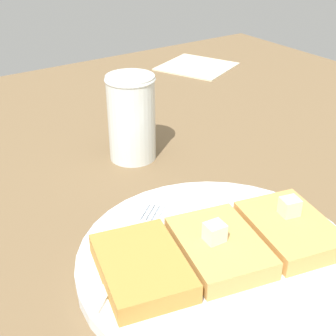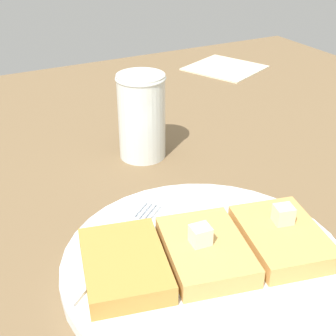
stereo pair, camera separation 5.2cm
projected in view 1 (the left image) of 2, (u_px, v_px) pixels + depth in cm
name	position (u px, v px, depth cm)	size (l,w,h in cm)	color
table_surface	(205.00, 198.00, 57.00)	(113.62, 113.62, 2.36)	brown
plate	(218.00, 260.00, 44.17)	(26.77, 26.77, 1.36)	white
toast_slice_left	(288.00, 229.00, 45.78)	(7.14, 9.97, 1.91)	#D79C50
toast_slice_middle	(219.00, 247.00, 43.41)	(7.14, 9.97, 1.91)	tan
toast_slice_right	(142.00, 267.00, 41.05)	(7.14, 9.97, 1.91)	#BC863A
butter_pat_primary	(290.00, 207.00, 45.98)	(1.77, 1.59, 1.77)	beige
butter_pat_secondary	(215.00, 232.00, 42.39)	(1.77, 1.59, 1.77)	#F8E9CB
fork	(133.00, 244.00, 45.06)	(13.38, 11.13, 0.36)	silver
syrup_jar	(132.00, 121.00, 61.28)	(6.50, 6.50, 11.45)	#5D2310
napkin	(197.00, 66.00, 98.92)	(13.41, 13.84, 0.30)	beige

